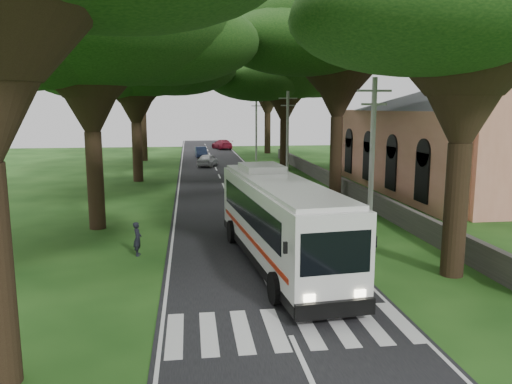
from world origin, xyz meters
name	(u,v)px	position (x,y,z in m)	size (l,w,h in m)	color
ground	(276,304)	(0.00, 0.00, 0.00)	(140.00, 140.00, 0.00)	#183F12
road	(225,188)	(0.00, 25.00, 0.01)	(8.00, 120.00, 0.04)	black
crosswalk	(288,329)	(0.00, -2.00, 0.00)	(8.00, 3.00, 0.01)	silver
property_wall	(333,181)	(9.00, 24.00, 0.60)	(0.35, 50.00, 1.20)	#383533
church	(451,129)	(17.86, 21.55, 4.91)	(14.00, 24.00, 11.60)	tan
pole_near	(372,162)	(5.50, 6.00, 4.18)	(1.60, 0.24, 8.00)	gray
pole_mid	(287,137)	(5.50, 26.00, 4.18)	(1.60, 0.24, 8.00)	gray
pole_far	(256,127)	(5.50, 46.00, 4.18)	(1.60, 0.24, 8.00)	gray
tree_l_mida	(87,27)	(-8.00, 12.00, 10.79)	(15.48, 15.48, 14.15)	black
tree_l_midb	(134,62)	(-7.50, 30.00, 10.58)	(15.26, 15.26, 13.90)	black
tree_l_far	(141,66)	(-8.50, 48.00, 11.58)	(12.83, 12.83, 14.49)	black
tree_r_mida	(339,30)	(8.00, 20.00, 12.12)	(15.76, 15.76, 15.55)	black
tree_r_midb	(285,70)	(7.50, 38.00, 10.61)	(15.47, 15.47, 13.97)	black
tree_r_far	(268,72)	(8.50, 56.00, 11.62)	(14.66, 14.66, 14.85)	black
coach_bus	(279,220)	(0.85, 4.29, 1.98)	(3.85, 12.64, 3.67)	silver
distant_car_a	(208,160)	(-0.80, 40.62, 0.74)	(1.67, 4.16, 1.42)	silver
distant_car_b	(201,152)	(-1.27, 51.53, 0.70)	(1.42, 4.08, 1.34)	navy
distant_car_c	(222,144)	(2.37, 63.77, 0.79)	(2.12, 5.22, 1.52)	maroon
pedestrian	(138,239)	(-5.27, 6.44, 0.78)	(0.57, 0.37, 1.55)	black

